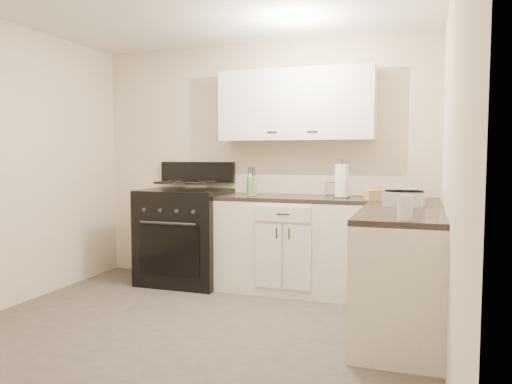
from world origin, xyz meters
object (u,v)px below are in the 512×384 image
(stove, at_px, (186,239))
(knife_block, at_px, (252,185))
(countertop_grill, at_px, (404,199))
(wicker_basket, at_px, (382,195))
(paper_towel, at_px, (342,181))

(stove, height_order, knife_block, knife_block)
(stove, xyz_separation_m, countertop_grill, (2.22, -0.54, 0.54))
(wicker_basket, bearing_deg, countertop_grill, -64.85)
(paper_towel, relative_size, wicker_basket, 1.13)
(wicker_basket, bearing_deg, stove, 177.63)
(knife_block, relative_size, countertop_grill, 0.62)
(knife_block, xyz_separation_m, paper_towel, (0.92, -0.04, 0.06))
(knife_block, bearing_deg, countertop_grill, -19.80)
(knife_block, distance_m, countertop_grill, 1.63)
(wicker_basket, bearing_deg, paper_towel, 164.02)
(stove, distance_m, paper_towel, 1.75)
(stove, relative_size, paper_towel, 3.30)
(stove, bearing_deg, paper_towel, 0.89)
(countertop_grill, bearing_deg, paper_towel, 140.12)
(stove, height_order, countertop_grill, countertop_grill)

